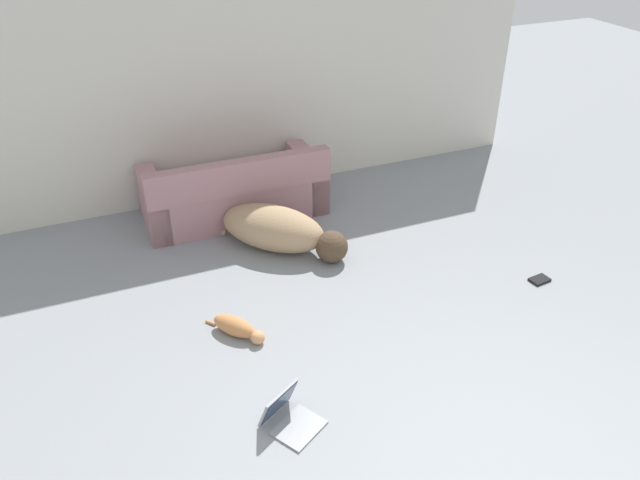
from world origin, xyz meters
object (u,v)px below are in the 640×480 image
(book_black, at_px, (540,280))
(couch, at_px, (234,193))
(cat, at_px, (237,328))
(laptop_open, at_px, (287,413))
(dog, at_px, (279,230))

(book_black, bearing_deg, couch, 134.13)
(cat, height_order, laptop_open, laptop_open)
(cat, height_order, book_black, cat)
(cat, bearing_deg, book_black, 45.61)
(couch, xyz_separation_m, cat, (-0.54, -1.91, -0.18))
(dog, xyz_separation_m, cat, (-0.75, -1.09, -0.13))
(dog, bearing_deg, cat, -77.89)
(couch, xyz_separation_m, book_black, (2.18, -2.25, -0.25))
(dog, xyz_separation_m, book_black, (1.97, -1.43, -0.19))
(laptop_open, bearing_deg, dog, 41.37)
(dog, distance_m, book_black, 2.45)
(laptop_open, bearing_deg, couch, 50.17)
(dog, relative_size, book_black, 6.74)
(laptop_open, relative_size, book_black, 2.50)
(book_black, bearing_deg, laptop_open, -166.01)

